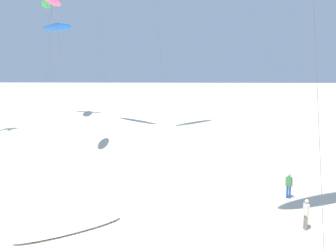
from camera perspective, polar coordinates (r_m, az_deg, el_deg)
flying_kite_0 at (r=38.02m, az=-16.34°, el=17.02°), size 1.43×9.49×14.44m
flying_kite_4 at (r=61.49m, az=-16.97°, el=16.48°), size 2.97×7.61×17.24m
flying_kite_6 at (r=64.03m, az=-15.61°, el=13.53°), size 6.61×11.61×14.35m
grounded_kite_1 at (r=21.71m, az=-13.97°, el=-14.14°), size 5.34×4.32×0.27m
person_foreground_walker at (r=22.18m, az=19.24°, el=-11.74°), size 0.25×0.50×1.66m
person_mid_field at (r=26.59m, az=17.00°, el=-8.06°), size 0.44×0.33×1.65m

